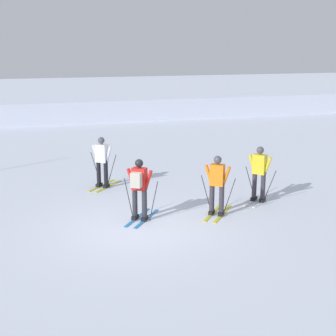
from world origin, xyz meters
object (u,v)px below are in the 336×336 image
at_px(skier_yellow, 259,172).
at_px(skier_red, 139,187).
at_px(skier_orange, 217,184).
at_px(skier_white, 102,161).

distance_m(skier_yellow, skier_red, 3.92).
xyz_separation_m(skier_yellow, skier_red, (-3.87, -0.61, 0.04)).
bearing_deg(skier_red, skier_yellow, 8.98).
xyz_separation_m(skier_red, skier_orange, (2.17, -0.19, -0.04)).
distance_m(skier_orange, skier_white, 4.52).
bearing_deg(skier_red, skier_orange, -5.10).
height_order(skier_orange, skier_white, same).
relative_size(skier_yellow, skier_red, 1.00).
bearing_deg(skier_yellow, skier_white, 146.01).
bearing_deg(skier_orange, skier_yellow, 25.39).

